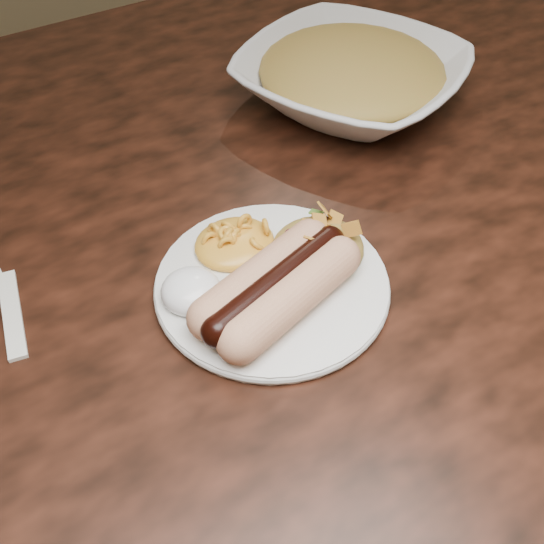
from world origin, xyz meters
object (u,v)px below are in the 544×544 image
fork (12,314)px  serving_bowl (351,80)px  table (151,282)px  plate (272,284)px

fork → serving_bowl: serving_bowl is taller
serving_bowl → table: bearing=-169.7°
fork → serving_bowl: 0.45m
plate → fork: (-0.20, 0.09, -0.00)m
fork → plate: bearing=-13.5°
serving_bowl → fork: bearing=-165.8°
table → plate: size_ratio=7.94×
plate → fork: 0.22m
plate → table: bearing=112.1°
table → serving_bowl: bearing=10.3°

